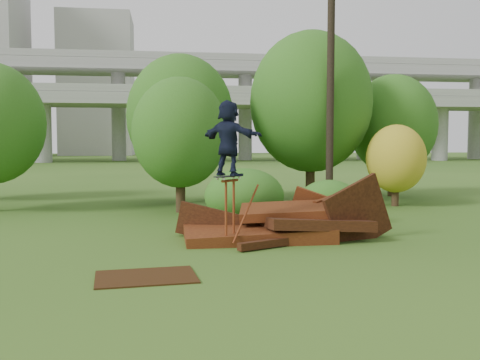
{
  "coord_description": "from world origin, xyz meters",
  "views": [
    {
      "loc": [
        -2.65,
        -11.1,
        2.53
      ],
      "look_at": [
        -0.8,
        2.0,
        1.6
      ],
      "focal_mm": 40.0,
      "sensor_mm": 36.0,
      "label": 1
    }
  ],
  "objects": [
    {
      "name": "ground",
      "position": [
        0.0,
        0.0,
        0.0
      ],
      "size": [
        240.0,
        240.0,
        0.0
      ],
      "primitive_type": "plane",
      "color": "#2D5116",
      "rests_on": "ground"
    },
    {
      "name": "scrap_pile",
      "position": [
        0.31,
        2.58,
        0.34
      ],
      "size": [
        5.79,
        3.26,
        2.16
      ],
      "color": "#3E170B",
      "rests_on": "ground"
    },
    {
      "name": "grind_rail",
      "position": [
        -1.09,
        1.71,
        0.95
      ],
      "size": [
        0.47,
        0.48,
        1.64
      ],
      "color": "maroon",
      "rests_on": "ground"
    },
    {
      "name": "skateboard",
      "position": [
        -1.12,
        1.68,
        1.71
      ],
      "size": [
        0.78,
        0.79,
        0.09
      ],
      "rotation": [
        0.0,
        0.0,
        0.8
      ],
      "color": "black",
      "rests_on": "grind_rail"
    },
    {
      "name": "skater",
      "position": [
        -1.12,
        1.68,
        2.64
      ],
      "size": [
        1.58,
        1.56,
        1.82
      ],
      "primitive_type": "imported",
      "rotation": [
        0.0,
        0.0,
        2.37
      ],
      "color": "black",
      "rests_on": "skateboard"
    },
    {
      "name": "flat_plate",
      "position": [
        -3.02,
        -1.1,
        0.01
      ],
      "size": [
        1.98,
        1.5,
        0.03
      ],
      "primitive_type": "cube",
      "rotation": [
        0.0,
        0.0,
        0.1
      ],
      "color": "#311B0A",
      "rests_on": "ground"
    },
    {
      "name": "tree_1",
      "position": [
        -1.99,
        11.36,
        3.62
      ],
      "size": [
        4.45,
        4.45,
        6.19
      ],
      "color": "black",
      "rests_on": "ground"
    },
    {
      "name": "tree_2",
      "position": [
        -2.09,
        8.31,
        2.88
      ],
      "size": [
        3.47,
        3.47,
        4.88
      ],
      "color": "black",
      "rests_on": "ground"
    },
    {
      "name": "tree_3",
      "position": [
        3.62,
        11.42,
        4.28
      ],
      "size": [
        5.27,
        5.27,
        7.32
      ],
      "color": "black",
      "rests_on": "ground"
    },
    {
      "name": "tree_4",
      "position": [
        6.45,
        9.03,
        1.89
      ],
      "size": [
        2.35,
        2.35,
        3.25
      ],
      "color": "black",
      "rests_on": "ground"
    },
    {
      "name": "tree_5",
      "position": [
        8.0,
        12.87,
        3.37
      ],
      "size": [
        4.07,
        4.07,
        5.72
      ],
      "color": "black",
      "rests_on": "ground"
    },
    {
      "name": "shrub_left",
      "position": [
        -0.19,
        5.35,
        0.87
      ],
      "size": [
        2.5,
        2.31,
        1.73
      ],
      "primitive_type": "ellipsoid",
      "color": "#2C5416",
      "rests_on": "ground"
    },
    {
      "name": "shrub_right",
      "position": [
        2.39,
        4.82,
        0.69
      ],
      "size": [
        1.95,
        1.79,
        1.38
      ],
      "primitive_type": "ellipsoid",
      "color": "#2C5416",
      "rests_on": "ground"
    },
    {
      "name": "utility_pole",
      "position": [
        3.59,
        8.62,
        5.58
      ],
      "size": [
        1.4,
        0.28,
        11.02
      ],
      "color": "black",
      "rests_on": "ground"
    },
    {
      "name": "freeway_overpass",
      "position": [
        0.0,
        62.92,
        10.32
      ],
      "size": [
        160.0,
        15.0,
        13.7
      ],
      "color": "gray",
      "rests_on": "ground"
    },
    {
      "name": "building_right",
      "position": [
        -16.0,
        102.0,
        14.0
      ],
      "size": [
        14.0,
        14.0,
        28.0
      ],
      "primitive_type": "cube",
      "color": "#9E9E99",
      "rests_on": "ground"
    }
  ]
}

